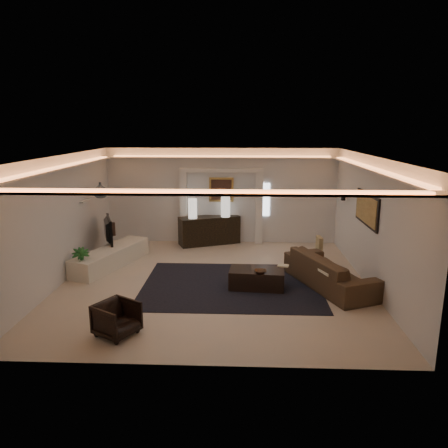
{
  "coord_description": "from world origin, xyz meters",
  "views": [
    {
      "loc": [
        0.61,
        -9.19,
        3.55
      ],
      "look_at": [
        0.2,
        0.6,
        1.25
      ],
      "focal_mm": 33.67,
      "sensor_mm": 36.0,
      "label": 1
    }
  ],
  "objects_px": {
    "coffee_table": "(257,279)",
    "console": "(209,231)",
    "armchair": "(117,319)",
    "sofa": "(330,271)"
  },
  "relations": [
    {
      "from": "armchair",
      "to": "sofa",
      "type": "bearing_deg",
      "value": -28.54
    },
    {
      "from": "sofa",
      "to": "armchair",
      "type": "bearing_deg",
      "value": 97.94
    },
    {
      "from": "coffee_table",
      "to": "console",
      "type": "bearing_deg",
      "value": 115.64
    },
    {
      "from": "coffee_table",
      "to": "armchair",
      "type": "bearing_deg",
      "value": -132.23
    },
    {
      "from": "sofa",
      "to": "coffee_table",
      "type": "bearing_deg",
      "value": 72.37
    },
    {
      "from": "coffee_table",
      "to": "armchair",
      "type": "relative_size",
      "value": 1.85
    },
    {
      "from": "coffee_table",
      "to": "armchair",
      "type": "height_order",
      "value": "armchair"
    },
    {
      "from": "sofa",
      "to": "armchair",
      "type": "relative_size",
      "value": 3.82
    },
    {
      "from": "sofa",
      "to": "coffee_table",
      "type": "relative_size",
      "value": 2.07
    },
    {
      "from": "armchair",
      "to": "console",
      "type": "bearing_deg",
      "value": 19.65
    }
  ]
}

